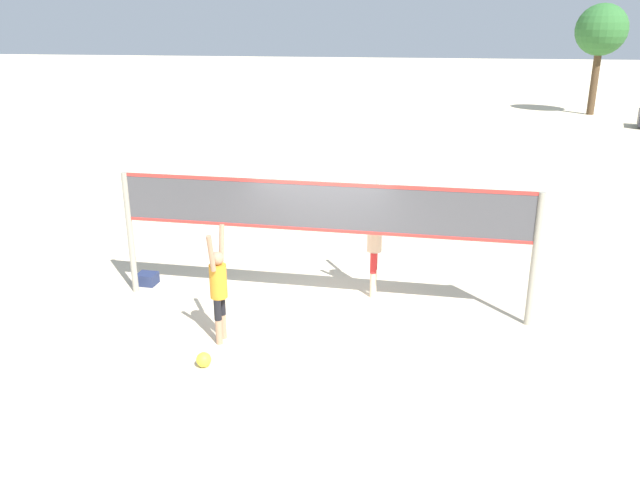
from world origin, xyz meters
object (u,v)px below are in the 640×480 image
volleyball (204,360)px  tree_left_cluster (601,31)px  gear_bag (147,279)px  volleyball_net (320,218)px  player_spiker (218,284)px  player_blocker (375,237)px

volleyball → tree_left_cluster: bearing=69.7°
volleyball → gear_bag: same height
volleyball_net → player_spiker: size_ratio=3.88×
player_blocker → gear_bag: player_blocker is taller
player_spiker → player_blocker: player_blocker is taller
player_spiker → player_blocker: size_ratio=0.87×
player_blocker → volleyball_net: bearing=-51.3°
player_spiker → gear_bag: 3.17m
player_blocker → volleyball: (-2.23, -3.20, -1.07)m
player_blocker → volleyball: bearing=-34.9°
volleyball → player_blocker: bearing=55.1°
volleyball_net → player_blocker: size_ratio=3.38×
gear_bag → tree_left_cluster: (14.18, 29.26, 4.61)m
volleyball_net → tree_left_cluster: bearing=70.4°
player_spiker → player_blocker: (2.25, 2.36, 0.17)m
volleyball_net → tree_left_cluster: size_ratio=1.21×
tree_left_cluster → volleyball: bearing=-110.3°
tree_left_cluster → volleyball_net: bearing=-109.6°
volleyball_net → gear_bag: (-3.64, 0.37, -1.60)m
gear_bag → tree_left_cluster: bearing=64.1°
player_spiker → tree_left_cluster: bearing=-20.8°
player_blocker → player_spiker: bearing=-43.7°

